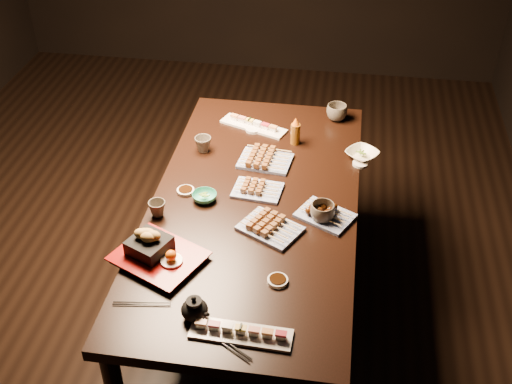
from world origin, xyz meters
TOP-DOWN VIEW (x-y plane):
  - ground at (0.00, 0.00)m, footprint 5.00×5.00m
  - dining_table at (0.44, -0.38)m, footprint 1.32×1.97m
  - sushi_platter_near at (0.51, -1.13)m, footprint 0.36×0.11m
  - sushi_platter_far at (0.34, 0.25)m, footprint 0.37×0.22m
  - yakitori_plate_center at (0.44, -0.30)m, footprint 0.23×0.18m
  - yakitori_plate_right at (0.54, -0.55)m, footprint 0.30×0.27m
  - yakitori_plate_left at (0.45, -0.06)m, footprint 0.26×0.20m
  - tsukune_plate at (0.76, -0.43)m, footprint 0.28×0.25m
  - edamame_bowl_green at (0.22, -0.39)m, footprint 0.15×0.15m
  - edamame_bowl_cream at (0.90, 0.05)m, footprint 0.20×0.20m
  - tempura_tray at (0.13, -0.80)m, footprint 0.41×0.38m
  - teacup_near_left at (0.05, -0.53)m, footprint 0.09×0.09m
  - teacup_mid_right at (0.74, -0.46)m, footprint 0.15×0.15m
  - teacup_far_left at (0.13, -0.01)m, footprint 0.11×0.11m
  - teacup_far_right at (0.76, 0.40)m, footprint 0.11×0.11m
  - teapot at (0.34, -1.07)m, footprint 0.15×0.15m
  - condiment_bottle at (0.57, 0.13)m, footprint 0.05×0.05m
  - sauce_dish_west at (0.13, -0.35)m, footprint 0.08×0.08m
  - sauce_dish_east at (0.90, -0.01)m, footprint 0.09×0.09m
  - sauce_dish_se at (0.61, -0.85)m, footprint 0.11×0.11m
  - sauce_dish_nw at (0.34, 0.22)m, footprint 0.10×0.10m
  - chopsticks_near at (0.13, -1.04)m, footprint 0.21×0.05m
  - chopsticks_se at (0.46, -1.17)m, footprint 0.22×0.15m

SIDE VIEW (x-z plane):
  - ground at x=0.00m, z-range 0.00..0.00m
  - dining_table at x=0.44m, z-range 0.00..0.75m
  - chopsticks_near at x=0.13m, z-range 0.75..0.76m
  - chopsticks_se at x=0.46m, z-range 0.75..0.76m
  - sauce_dish_east at x=0.90m, z-range 0.75..0.76m
  - sauce_dish_west at x=0.13m, z-range 0.75..0.76m
  - sauce_dish_se at x=0.61m, z-range 0.75..0.76m
  - sauce_dish_nw at x=0.34m, z-range 0.75..0.76m
  - edamame_bowl_green at x=0.22m, z-range 0.75..0.78m
  - edamame_bowl_cream at x=0.90m, z-range 0.75..0.79m
  - sushi_platter_far at x=0.34m, z-range 0.75..0.79m
  - sushi_platter_near at x=0.51m, z-range 0.75..0.79m
  - yakitori_plate_center at x=0.44m, z-range 0.75..0.80m
  - tsukune_plate at x=0.76m, z-range 0.75..0.81m
  - yakitori_plate_right at x=0.54m, z-range 0.75..0.81m
  - yakitori_plate_left at x=0.45m, z-range 0.75..0.81m
  - teacup_near_left at x=0.05m, z-range 0.75..0.82m
  - teacup_far_left at x=0.13m, z-range 0.75..0.83m
  - teacup_mid_right at x=0.74m, z-range 0.75..0.83m
  - teacup_far_right at x=0.76m, z-range 0.75..0.84m
  - teapot at x=0.34m, z-range 0.75..0.85m
  - tempura_tray at x=0.13m, z-range 0.75..0.87m
  - condiment_bottle at x=0.57m, z-range 0.75..0.90m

